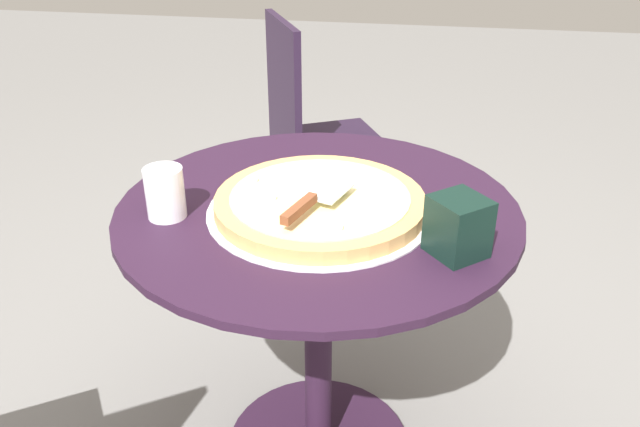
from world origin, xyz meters
name	(u,v)px	position (x,y,z in m)	size (l,w,h in m)	color
patio_table	(318,283)	(0.00, 0.00, 0.51)	(0.84, 0.84, 0.70)	#281529
pizza_on_tray	(320,204)	(0.02, 0.01, 0.72)	(0.46, 0.46, 0.05)	silver
pizza_server	(312,199)	(0.09, 0.00, 0.76)	(0.21, 0.11, 0.02)	silver
drinking_cup	(165,193)	(0.10, -0.29, 0.75)	(0.08, 0.08, 0.10)	white
napkin_dispenser	(458,226)	(0.14, 0.28, 0.75)	(0.09, 0.09, 0.11)	black
patio_chair_corner	(311,126)	(-0.96, -0.19, 0.51)	(0.49, 0.49, 0.88)	black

